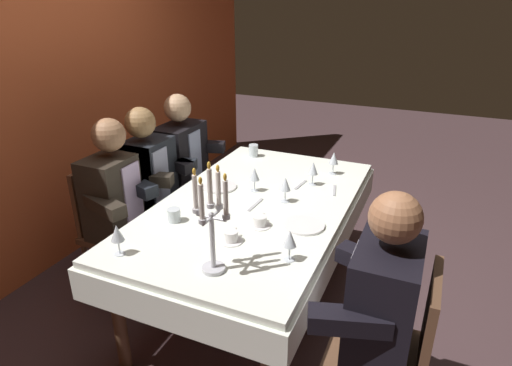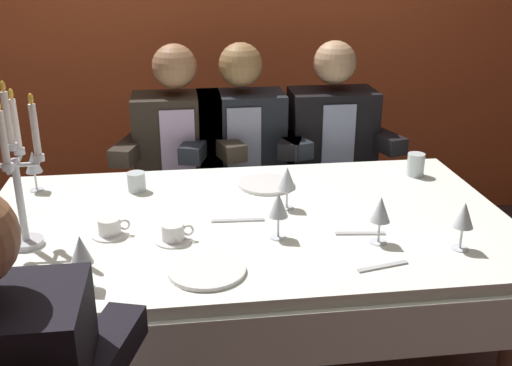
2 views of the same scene
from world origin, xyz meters
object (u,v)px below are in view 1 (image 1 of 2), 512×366
at_px(dining_table, 255,219).
at_px(wine_glass_2, 290,239).
at_px(wine_glass_1, 117,234).
at_px(seated_diner_0, 385,301).
at_px(seated_diner_1, 116,194).
at_px(dinner_plate_1, 219,186).
at_px(water_tumbler_1, 253,151).
at_px(dinner_plate_0, 304,225).
at_px(water_tumbler_0, 174,215).
at_px(wine_glass_0, 334,159).
at_px(wine_glass_4, 285,185).
at_px(wine_glass_5, 313,169).
at_px(seated_diner_2, 145,177).
at_px(candelabra, 212,222).
at_px(coffee_cup_0, 260,222).
at_px(wine_glass_3, 254,175).
at_px(seated_diner_3, 180,157).
at_px(coffee_cup_1, 231,237).

bearing_deg(dining_table, wine_glass_2, -141.47).
distance_m(dining_table, wine_glass_1, 0.92).
bearing_deg(seated_diner_0, seated_diner_1, 77.01).
relative_size(dinner_plate_1, water_tumbler_1, 2.39).
distance_m(dinner_plate_0, water_tumbler_0, 0.74).
height_order(dining_table, wine_glass_0, wine_glass_0).
xyz_separation_m(wine_glass_0, wine_glass_4, (-0.57, 0.16, 0.00)).
bearing_deg(wine_glass_5, seated_diner_2, 106.43).
relative_size(wine_glass_0, seated_diner_2, 0.13).
bearing_deg(wine_glass_4, water_tumbler_1, 37.21).
bearing_deg(wine_glass_1, seated_diner_2, 29.85).
bearing_deg(wine_glass_2, dining_table, 38.53).
relative_size(candelabra, wine_glass_2, 3.32).
height_order(dinner_plate_0, wine_glass_1, wine_glass_1).
bearing_deg(dinner_plate_1, dining_table, -110.67).
distance_m(wine_glass_1, water_tumbler_0, 0.41).
bearing_deg(seated_diner_0, wine_glass_2, 74.94).
bearing_deg(water_tumbler_1, wine_glass_1, 178.88).
bearing_deg(water_tumbler_0, water_tumbler_1, 1.29).
relative_size(dinner_plate_0, seated_diner_2, 0.19).
xyz_separation_m(wine_glass_0, wine_glass_2, (-1.17, -0.09, 0.00)).
bearing_deg(wine_glass_5, seated_diner_1, 119.66).
xyz_separation_m(water_tumbler_0, coffee_cup_0, (0.14, -0.47, -0.01)).
xyz_separation_m(dinner_plate_1, wine_glass_4, (-0.03, -0.48, 0.11)).
relative_size(wine_glass_0, water_tumbler_1, 1.69).
xyz_separation_m(wine_glass_4, water_tumbler_1, (0.68, 0.52, -0.07)).
height_order(dining_table, wine_glass_1, wine_glass_1).
distance_m(candelabra, seated_diner_2, 1.32).
bearing_deg(wine_glass_3, coffee_cup_0, -152.57).
bearing_deg(candelabra, dinner_plate_1, 26.49).
xyz_separation_m(wine_glass_1, seated_diner_3, (1.34, 0.51, -0.12)).
relative_size(coffee_cup_1, seated_diner_3, 0.11).
height_order(wine_glass_4, seated_diner_1, seated_diner_1).
relative_size(wine_glass_3, water_tumbler_1, 1.69).
xyz_separation_m(coffee_cup_1, seated_diner_3, (1.01, 0.96, -0.03)).
xyz_separation_m(dinner_plate_0, wine_glass_2, (-0.35, -0.04, 0.11)).
distance_m(dining_table, coffee_cup_0, 0.33).
bearing_deg(wine_glass_5, coffee_cup_0, 171.39).
relative_size(wine_glass_0, wine_glass_2, 1.00).
height_order(dining_table, dinner_plate_0, dinner_plate_0).
xyz_separation_m(dinner_plate_0, wine_glass_1, (-0.64, 0.75, 0.11)).
bearing_deg(water_tumbler_1, seated_diner_3, 113.62).
bearing_deg(water_tumbler_0, wine_glass_3, -23.87).
bearing_deg(seated_diner_1, dinner_plate_1, -58.44).
bearing_deg(coffee_cup_0, coffee_cup_1, 161.41).
height_order(dinner_plate_0, coffee_cup_1, coffee_cup_1).
bearing_deg(wine_glass_4, dinner_plate_1, 86.43).
bearing_deg(wine_glass_3, wine_glass_2, -144.44).
bearing_deg(wine_glass_2, wine_glass_3, 35.56).
xyz_separation_m(dining_table, dinner_plate_0, (-0.16, -0.37, 0.13)).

